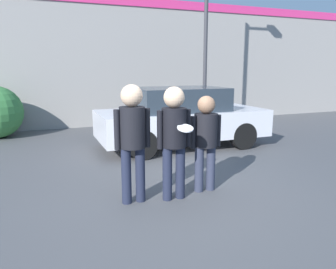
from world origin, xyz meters
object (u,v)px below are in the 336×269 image
Objects in this scene: person_right at (206,135)px; street_lamp at (214,10)px; person_left at (132,132)px; person_middle_with_frisbee at (174,132)px; parked_car_near at (181,117)px.

street_lamp is at bearing 59.74° from person_right.
person_left is 0.64m from person_middle_with_frisbee.
parked_car_near is at bearing 64.16° from person_middle_with_frisbee.
person_left is at bearing -130.30° from street_lamp.
person_middle_with_frisbee is 3.55m from parked_car_near.
street_lamp is at bearing 55.12° from person_middle_with_frisbee.
parked_car_near is at bearing 73.23° from person_right.
person_middle_with_frisbee is 1.10× the size of person_right.
person_right is (0.63, 0.14, -0.12)m from person_middle_with_frisbee.
person_right is 6.05m from street_lamp.
street_lamp reaches higher than parked_car_near.
street_lamp is (2.70, 4.62, 2.83)m from person_right.
person_left is 1.26m from person_right.
person_left is 3.78m from parked_car_near.
person_left is at bearing -125.19° from parked_car_near.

